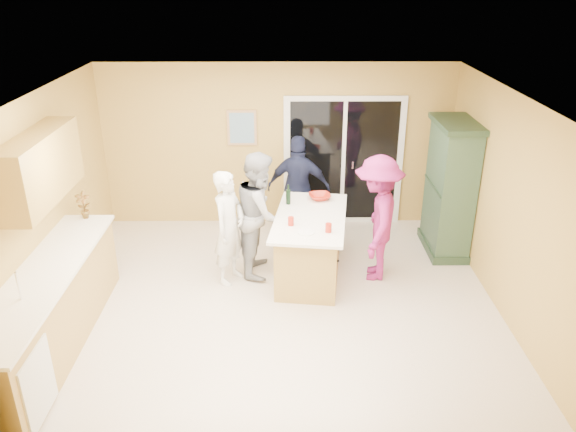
{
  "coord_description": "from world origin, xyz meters",
  "views": [
    {
      "loc": [
        0.1,
        -6.06,
        3.89
      ],
      "look_at": [
        0.15,
        0.1,
        1.15
      ],
      "focal_mm": 35.0,
      "sensor_mm": 36.0,
      "label": 1
    }
  ],
  "objects_px": {
    "woman_white": "(229,228)",
    "green_hutch": "(450,190)",
    "woman_grey": "(261,214)",
    "woman_navy": "(299,188)",
    "kitchen_island": "(310,248)",
    "woman_magenta": "(377,219)"
  },
  "relations": [
    {
      "from": "woman_white",
      "to": "green_hutch",
      "type": "bearing_deg",
      "value": -47.88
    },
    {
      "from": "green_hutch",
      "to": "woman_white",
      "type": "distance_m",
      "value": 3.23
    },
    {
      "from": "woman_grey",
      "to": "woman_navy",
      "type": "distance_m",
      "value": 1.19
    },
    {
      "from": "woman_white",
      "to": "woman_grey",
      "type": "bearing_deg",
      "value": -29.16
    },
    {
      "from": "green_hutch",
      "to": "woman_white",
      "type": "height_order",
      "value": "green_hutch"
    },
    {
      "from": "kitchen_island",
      "to": "woman_navy",
      "type": "distance_m",
      "value": 1.29
    },
    {
      "from": "green_hutch",
      "to": "woman_white",
      "type": "bearing_deg",
      "value": -164.17
    },
    {
      "from": "woman_navy",
      "to": "green_hutch",
      "type": "bearing_deg",
      "value": 175.51
    },
    {
      "from": "woman_white",
      "to": "kitchen_island",
      "type": "bearing_deg",
      "value": -57.65
    },
    {
      "from": "kitchen_island",
      "to": "green_hutch",
      "type": "xyz_separation_m",
      "value": [
        2.04,
        0.77,
        0.54
      ]
    },
    {
      "from": "green_hutch",
      "to": "woman_magenta",
      "type": "height_order",
      "value": "green_hutch"
    },
    {
      "from": "woman_navy",
      "to": "woman_magenta",
      "type": "height_order",
      "value": "woman_magenta"
    },
    {
      "from": "woman_navy",
      "to": "woman_magenta",
      "type": "bearing_deg",
      "value": 136.46
    },
    {
      "from": "woman_grey",
      "to": "woman_magenta",
      "type": "bearing_deg",
      "value": -93.46
    },
    {
      "from": "kitchen_island",
      "to": "woman_white",
      "type": "height_order",
      "value": "woman_white"
    },
    {
      "from": "kitchen_island",
      "to": "woman_magenta",
      "type": "distance_m",
      "value": 0.98
    },
    {
      "from": "kitchen_island",
      "to": "green_hutch",
      "type": "distance_m",
      "value": 2.25
    },
    {
      "from": "green_hutch",
      "to": "woman_magenta",
      "type": "bearing_deg",
      "value": -146.06
    },
    {
      "from": "kitchen_island",
      "to": "woman_grey",
      "type": "relative_size",
      "value": 1.05
    },
    {
      "from": "green_hutch",
      "to": "woman_grey",
      "type": "xyz_separation_m",
      "value": [
        -2.7,
        -0.6,
        -0.1
      ]
    },
    {
      "from": "woman_grey",
      "to": "woman_navy",
      "type": "relative_size",
      "value": 1.05
    },
    {
      "from": "woman_magenta",
      "to": "woman_navy",
      "type": "bearing_deg",
      "value": -130.24
    }
  ]
}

